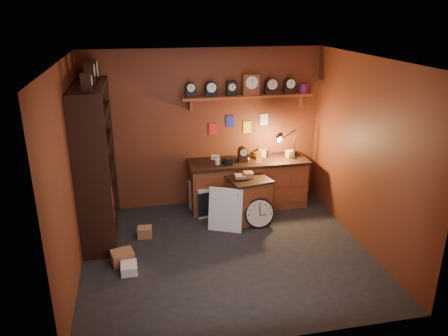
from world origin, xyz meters
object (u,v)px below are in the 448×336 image
shelving_unit (93,156)px  big_round_clock (259,213)px  low_cabinet (249,198)px  workbench (248,181)px

shelving_unit → big_round_clock: (2.46, -0.31, -1.01)m
shelving_unit → low_cabinet: (2.36, -0.03, -0.86)m
workbench → low_cabinet: 0.55m
workbench → big_round_clock: 0.84m
low_cabinet → big_round_clock: (0.10, -0.28, -0.15)m
shelving_unit → workbench: size_ratio=1.25×
big_round_clock → workbench: bearing=88.5°
low_cabinet → big_round_clock: size_ratio=1.65×
shelving_unit → workbench: 2.65m
shelving_unit → workbench: (2.48, 0.49, -0.78)m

